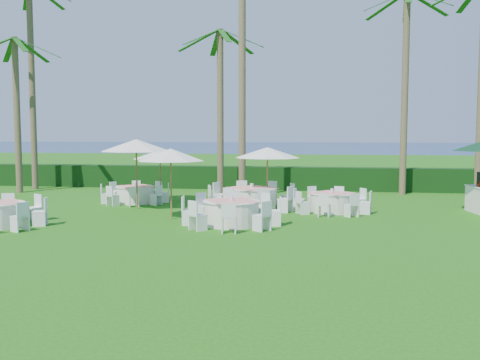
% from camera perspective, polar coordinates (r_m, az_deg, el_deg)
% --- Properties ---
extents(ground, '(120.00, 120.00, 0.00)m').
position_cam_1_polar(ground, '(16.92, -4.80, -5.13)').
color(ground, '#166311').
rests_on(ground, ground).
extents(hedge, '(34.00, 1.00, 1.20)m').
position_cam_1_polar(hedge, '(28.55, 0.97, 0.24)').
color(hedge, black).
rests_on(hedge, ground).
extents(ocean, '(260.00, 260.00, 0.00)m').
position_cam_1_polar(ocean, '(118.27, 7.14, 3.52)').
color(ocean, '#081C52').
rests_on(ocean, ground).
extents(banquet_table_b, '(3.23, 3.23, 0.97)m').
position_cam_1_polar(banquet_table_b, '(17.31, -0.91, -3.45)').
color(banquet_table_b, white).
rests_on(banquet_table_b, ground).
extents(banquet_table_d, '(2.84, 2.84, 0.88)m').
position_cam_1_polar(banquet_table_d, '(23.27, -11.10, -1.48)').
color(banquet_table_d, white).
rests_on(banquet_table_d, ground).
extents(banquet_table_e, '(3.31, 3.31, 1.02)m').
position_cam_1_polar(banquet_table_e, '(20.89, 1.26, -1.93)').
color(banquet_table_e, white).
rests_on(banquet_table_e, ground).
extents(banquet_table_f, '(2.93, 2.93, 0.90)m').
position_cam_1_polar(banquet_table_f, '(20.46, 9.76, -2.32)').
color(banquet_table_f, white).
rests_on(banquet_table_f, ground).
extents(umbrella_a, '(2.85, 2.85, 2.74)m').
position_cam_1_polar(umbrella_a, '(21.25, -11.01, 3.65)').
color(umbrella_a, brown).
rests_on(umbrella_a, ground).
extents(umbrella_b, '(2.35, 2.35, 2.45)m').
position_cam_1_polar(umbrella_b, '(18.49, -7.40, 2.68)').
color(umbrella_b, brown).
rests_on(umbrella_b, ground).
extents(umbrella_c, '(2.44, 2.44, 2.25)m').
position_cam_1_polar(umbrella_c, '(23.47, -8.52, 2.70)').
color(umbrella_c, brown).
rests_on(umbrella_c, ground).
extents(umbrella_d, '(2.56, 2.56, 2.43)m').
position_cam_1_polar(umbrella_d, '(21.06, 2.94, 2.94)').
color(umbrella_d, brown).
rests_on(umbrella_d, ground).
extents(palm_a, '(4.40, 4.13, 10.79)m').
position_cam_1_polar(palm_a, '(30.63, -21.32, 10.10)').
color(palm_a, brown).
rests_on(palm_a, ground).
extents(palm_b, '(4.39, 4.18, 8.06)m').
position_cam_1_polar(palm_b, '(26.64, -2.12, 8.23)').
color(palm_b, brown).
rests_on(palm_b, ground).
extents(palm_c, '(4.20, 4.39, 12.35)m').
position_cam_1_polar(palm_c, '(24.58, 0.23, 13.64)').
color(palm_c, brown).
rests_on(palm_c, ground).
extents(palm_d, '(4.14, 4.40, 9.63)m').
position_cam_1_polar(palm_d, '(27.14, 17.19, 9.66)').
color(palm_d, brown).
rests_on(palm_d, ground).
extents(palm_f, '(4.33, 4.31, 7.71)m').
position_cam_1_polar(palm_f, '(28.98, -22.71, 7.23)').
color(palm_f, brown).
rests_on(palm_f, ground).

